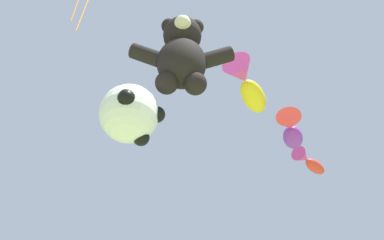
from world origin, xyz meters
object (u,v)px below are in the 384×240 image
object	(u,v)px
soccer_ball_kite	(130,114)
fish_kite_violet	(291,130)
fish_kite_crimson	(309,162)
fish_kite_goldfin	(247,85)
teddy_bear_kite	(182,54)

from	to	relation	value
soccer_ball_kite	fish_kite_violet	size ratio (longest dim) A/B	0.65
soccer_ball_kite	fish_kite_violet	world-z (taller)	fish_kite_violet
soccer_ball_kite	fish_kite_crimson	bearing A→B (deg)	48.52
fish_kite_goldfin	fish_kite_crimson	size ratio (longest dim) A/B	1.37
teddy_bear_kite	soccer_ball_kite	xyz separation A→B (m)	(-0.88, 0.13, -1.51)
soccer_ball_kite	fish_kite_crimson	xyz separation A→B (m)	(5.73, 6.49, 3.52)
teddy_bear_kite	fish_kite_violet	distance (m)	5.85
fish_kite_goldfin	fish_kite_violet	distance (m)	2.41
soccer_ball_kite	fish_kite_goldfin	world-z (taller)	fish_kite_goldfin
fish_kite_goldfin	soccer_ball_kite	bearing A→B (deg)	-138.31
teddy_bear_kite	fish_kite_violet	xyz separation A→B (m)	(3.56, 4.34, 1.65)
fish_kite_goldfin	fish_kite_crimson	distance (m)	4.98
teddy_bear_kite	soccer_ball_kite	size ratio (longest dim) A/B	1.85
teddy_bear_kite	fish_kite_crimson	size ratio (longest dim) A/B	1.30
fish_kite_violet	fish_kite_crimson	size ratio (longest dim) A/B	1.08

